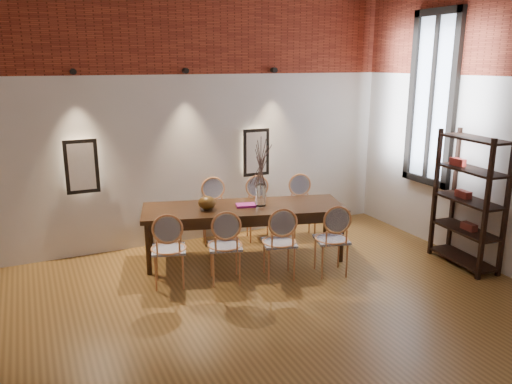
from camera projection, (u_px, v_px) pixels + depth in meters
name	position (u px, v px, depth m)	size (l,w,h in m)	color
floor	(284.00, 363.00, 4.59)	(7.00, 7.00, 0.02)	olive
wall_back	(171.00, 110.00, 7.20)	(7.00, 0.10, 4.00)	silver
brick_band_back	(168.00, 18.00, 6.82)	(7.00, 0.02, 1.50)	maroon
niche_left	(81.00, 166.00, 6.76)	(0.36, 0.06, 0.66)	#FFEAC6
niche_right	(255.00, 152.00, 7.82)	(0.36, 0.06, 0.66)	#FFEAC6
spot_fixture_left	(73.00, 72.00, 6.42)	(0.08, 0.08, 0.10)	black
spot_fixture_mid	(185.00, 71.00, 7.03)	(0.08, 0.08, 0.10)	black
spot_fixture_right	(274.00, 70.00, 7.59)	(0.08, 0.08, 0.10)	black
window_glass	(433.00, 99.00, 7.20)	(0.02, 0.78, 2.38)	silver
window_frame	(432.00, 99.00, 7.20)	(0.08, 0.90, 2.50)	black
window_mullion	(432.00, 99.00, 7.20)	(0.06, 0.06, 2.40)	black
dining_table	(244.00, 232.00, 6.94)	(2.75, 0.88, 0.75)	#311C0E
chair_near_a	(169.00, 249.00, 6.06)	(0.44, 0.44, 0.94)	tan
chair_near_b	(225.00, 246.00, 6.17)	(0.44, 0.44, 0.94)	tan
chair_near_c	(279.00, 242.00, 6.28)	(0.44, 0.44, 0.94)	tan
chair_near_d	(331.00, 239.00, 6.39)	(0.44, 0.44, 0.94)	tan
chair_far_a	(169.00, 214.00, 7.43)	(0.44, 0.44, 0.94)	tan
chair_far_b	(215.00, 212.00, 7.54)	(0.44, 0.44, 0.94)	tan
chair_far_c	(259.00, 210.00, 7.66)	(0.44, 0.44, 0.94)	tan
chair_far_d	(303.00, 208.00, 7.77)	(0.44, 0.44, 0.94)	tan
vase	(261.00, 195.00, 6.84)	(0.14, 0.14, 0.30)	silver
dried_branches	(261.00, 163.00, 6.73)	(0.50, 0.50, 0.70)	#45312A
bowl	(207.00, 203.00, 6.69)	(0.24, 0.24, 0.18)	#573A12
book	(246.00, 205.00, 6.84)	(0.26, 0.18, 0.03)	#901C7F
shelving_rack	(469.00, 200.00, 6.58)	(0.38, 1.00, 1.80)	black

